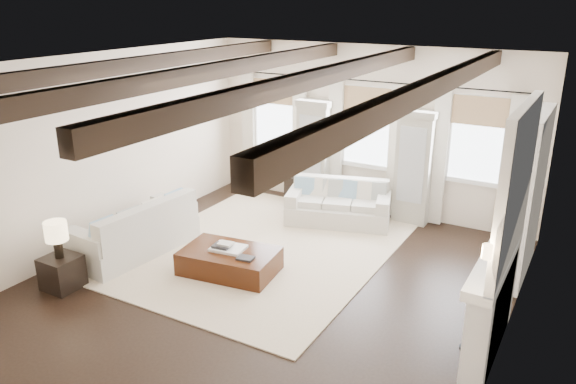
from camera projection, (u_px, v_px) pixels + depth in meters
The scene contains 16 objects.
ground at pixel (266, 287), 8.21m from camera, with size 7.50×7.50×0.00m, color black.
room_shell at pixel (342, 155), 7.97m from camera, with size 6.54×7.54×3.22m.
area_rug at pixel (263, 249), 9.41m from camera, with size 3.91×4.78×0.02m, color beige.
sofa_back at pixel (339, 206), 10.47m from camera, with size 2.05×1.36×0.81m.
sofa_left at pixel (137, 233), 9.19m from camera, with size 1.10×2.17×0.90m.
ottoman at pixel (230, 262), 8.58m from camera, with size 1.43×0.89×0.37m, color black.
tray at pixel (228, 248), 8.56m from camera, with size 0.50×0.38×0.04m, color white.
book_lower at pixel (222, 246), 8.54m from camera, with size 0.26×0.20×0.04m, color #262628.
book_upper at pixel (226, 244), 8.53m from camera, with size 0.22×0.17×0.03m, color beige.
book_loose at pixel (245, 258), 8.24m from camera, with size 0.24×0.18×0.03m, color #262628.
side_table_front at pixel (62, 272), 8.13m from camera, with size 0.49×0.49×0.49m, color black.
lamp_front at pixel (56, 233), 7.92m from camera, with size 0.32×0.32×0.55m.
side_table_back at pixel (296, 189), 11.49m from camera, with size 0.38×0.38×0.57m, color black.
lamp_back at pixel (297, 157), 11.26m from camera, with size 0.34×0.34×0.59m.
candlestick_near at pixel (468, 326), 6.69m from camera, with size 0.15×0.15×0.76m.
candlestick_far at pixel (472, 318), 6.89m from camera, with size 0.14×0.14×0.70m.
Camera 1 is at (3.91, -6.16, 4.04)m, focal length 35.00 mm.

